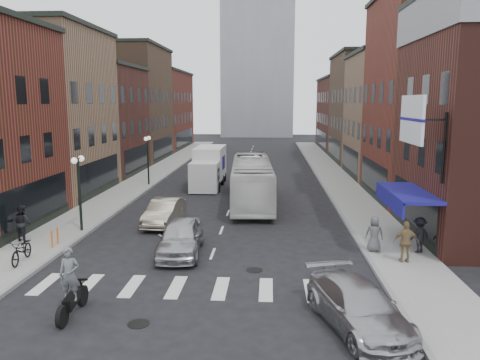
{
  "coord_description": "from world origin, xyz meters",
  "views": [
    {
      "loc": [
        2.58,
        -19.57,
        6.95
      ],
      "look_at": [
        0.96,
        5.8,
        2.66
      ],
      "focal_mm": 35.0,
      "sensor_mm": 36.0,
      "label": 1
    }
  ],
  "objects_px": {
    "billboard_sign": "(414,121)",
    "parked_bicycle": "(22,251)",
    "motorcycle_rider": "(71,285)",
    "box_truck": "(209,168)",
    "transit_bus": "(252,181)",
    "bike_rack": "(55,237)",
    "streetlamp_far": "(148,151)",
    "ped_left_solo": "(22,223)",
    "curb_car": "(358,307)",
    "ped_right_c": "(374,234)",
    "ped_right_a": "(419,235)",
    "streetlamp_near": "(79,179)",
    "sedan_left_far": "(164,212)",
    "sedan_left_near": "(181,237)",
    "ped_right_b": "(406,242)"
  },
  "relations": [
    {
      "from": "transit_bus",
      "to": "motorcycle_rider",
      "type": "bearing_deg",
      "value": -109.64
    },
    {
      "from": "box_truck",
      "to": "ped_left_solo",
      "type": "relative_size",
      "value": 4.03
    },
    {
      "from": "ped_right_b",
      "to": "parked_bicycle",
      "type": "bearing_deg",
      "value": 5.95
    },
    {
      "from": "box_truck",
      "to": "ped_right_a",
      "type": "bearing_deg",
      "value": -54.24
    },
    {
      "from": "bike_rack",
      "to": "streetlamp_near",
      "type": "bearing_deg",
      "value": 85.76
    },
    {
      "from": "streetlamp_far",
      "to": "ped_right_c",
      "type": "distance_m",
      "value": 22.31
    },
    {
      "from": "motorcycle_rider",
      "to": "sedan_left_near",
      "type": "height_order",
      "value": "motorcycle_rider"
    },
    {
      "from": "streetlamp_near",
      "to": "ped_left_solo",
      "type": "relative_size",
      "value": 2.25
    },
    {
      "from": "streetlamp_far",
      "to": "motorcycle_rider",
      "type": "height_order",
      "value": "streetlamp_far"
    },
    {
      "from": "ped_right_b",
      "to": "ped_left_solo",
      "type": "bearing_deg",
      "value": -3.97
    },
    {
      "from": "billboard_sign",
      "to": "ped_right_b",
      "type": "height_order",
      "value": "billboard_sign"
    },
    {
      "from": "bike_rack",
      "to": "sedan_left_near",
      "type": "height_order",
      "value": "sedan_left_near"
    },
    {
      "from": "sedan_left_far",
      "to": "sedan_left_near",
      "type": "bearing_deg",
      "value": -66.07
    },
    {
      "from": "ped_right_c",
      "to": "ped_left_solo",
      "type": "bearing_deg",
      "value": 5.84
    },
    {
      "from": "bike_rack",
      "to": "ped_right_a",
      "type": "xyz_separation_m",
      "value": [
        16.99,
        0.05,
        0.42
      ]
    },
    {
      "from": "ped_left_solo",
      "to": "ped_right_a",
      "type": "relative_size",
      "value": 1.11
    },
    {
      "from": "sedan_left_near",
      "to": "streetlamp_near",
      "type": "bearing_deg",
      "value": 148.82
    },
    {
      "from": "motorcycle_rider",
      "to": "curb_car",
      "type": "height_order",
      "value": "motorcycle_rider"
    },
    {
      "from": "streetlamp_near",
      "to": "transit_bus",
      "type": "bearing_deg",
      "value": 41.43
    },
    {
      "from": "transit_bus",
      "to": "ped_right_a",
      "type": "distance_m",
      "value": 13.14
    },
    {
      "from": "transit_bus",
      "to": "parked_bicycle",
      "type": "distance_m",
      "value": 15.87
    },
    {
      "from": "motorcycle_rider",
      "to": "parked_bicycle",
      "type": "distance_m",
      "value": 6.17
    },
    {
      "from": "sedan_left_near",
      "to": "ped_left_solo",
      "type": "height_order",
      "value": "ped_left_solo"
    },
    {
      "from": "transit_bus",
      "to": "billboard_sign",
      "type": "bearing_deg",
      "value": -60.41
    },
    {
      "from": "bike_rack",
      "to": "ped_left_solo",
      "type": "relative_size",
      "value": 0.44
    },
    {
      "from": "curb_car",
      "to": "parked_bicycle",
      "type": "bearing_deg",
      "value": 143.43
    },
    {
      "from": "bike_rack",
      "to": "ped_right_c",
      "type": "height_order",
      "value": "ped_right_c"
    },
    {
      "from": "parked_bicycle",
      "to": "billboard_sign",
      "type": "bearing_deg",
      "value": -1.16
    },
    {
      "from": "streetlamp_far",
      "to": "parked_bicycle",
      "type": "xyz_separation_m",
      "value": [
        -0.54,
        -19.06,
        -2.25
      ]
    },
    {
      "from": "ped_left_solo",
      "to": "bike_rack",
      "type": "bearing_deg",
      "value": -175.97
    },
    {
      "from": "billboard_sign",
      "to": "parked_bicycle",
      "type": "height_order",
      "value": "billboard_sign"
    },
    {
      "from": "streetlamp_near",
      "to": "box_truck",
      "type": "distance_m",
      "value": 15.02
    },
    {
      "from": "box_truck",
      "to": "curb_car",
      "type": "height_order",
      "value": "box_truck"
    },
    {
      "from": "streetlamp_near",
      "to": "sedan_left_near",
      "type": "xyz_separation_m",
      "value": [
        5.94,
        -3.08,
        -2.11
      ]
    },
    {
      "from": "streetlamp_near",
      "to": "streetlamp_far",
      "type": "bearing_deg",
      "value": 90.0
    },
    {
      "from": "streetlamp_near",
      "to": "ped_right_a",
      "type": "distance_m",
      "value": 17.11
    },
    {
      "from": "motorcycle_rider",
      "to": "box_truck",
      "type": "bearing_deg",
      "value": 79.89
    },
    {
      "from": "billboard_sign",
      "to": "sedan_left_near",
      "type": "height_order",
      "value": "billboard_sign"
    },
    {
      "from": "streetlamp_far",
      "to": "ped_right_a",
      "type": "xyz_separation_m",
      "value": [
        16.79,
        -16.65,
        -1.94
      ]
    },
    {
      "from": "curb_car",
      "to": "ped_right_a",
      "type": "height_order",
      "value": "ped_right_a"
    },
    {
      "from": "billboard_sign",
      "to": "curb_car",
      "type": "bearing_deg",
      "value": -117.07
    },
    {
      "from": "billboard_sign",
      "to": "streetlamp_far",
      "type": "bearing_deg",
      "value": 132.41
    },
    {
      "from": "curb_car",
      "to": "ped_right_b",
      "type": "bearing_deg",
      "value": 45.4
    },
    {
      "from": "bike_rack",
      "to": "parked_bicycle",
      "type": "xyz_separation_m",
      "value": [
        -0.34,
        -2.36,
        0.11
      ]
    },
    {
      "from": "box_truck",
      "to": "transit_bus",
      "type": "xyz_separation_m",
      "value": [
        3.78,
        -6.35,
        -0.01
      ]
    },
    {
      "from": "transit_bus",
      "to": "bike_rack",
      "type": "bearing_deg",
      "value": -133.71
    },
    {
      "from": "streetlamp_far",
      "to": "ped_left_solo",
      "type": "distance_m",
      "value": 16.29
    },
    {
      "from": "box_truck",
      "to": "motorcycle_rider",
      "type": "height_order",
      "value": "box_truck"
    },
    {
      "from": "box_truck",
      "to": "ped_right_b",
      "type": "relative_size",
      "value": 4.09
    },
    {
      "from": "motorcycle_rider",
      "to": "ped_right_a",
      "type": "height_order",
      "value": "motorcycle_rider"
    }
  ]
}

